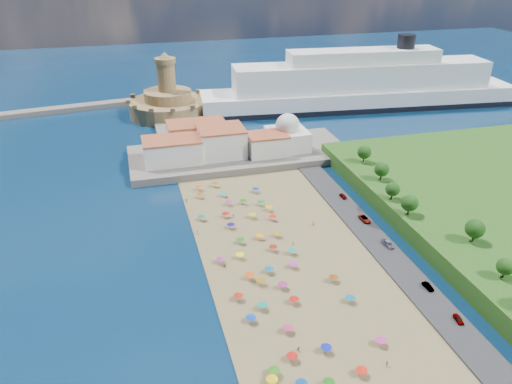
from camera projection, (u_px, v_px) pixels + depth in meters
name	position (u px, v px, depth m)	size (l,w,h in m)	color
ground	(265.00, 256.00, 142.66)	(700.00, 700.00, 0.00)	#071938
terrace	(240.00, 154.00, 207.30)	(90.00, 36.00, 3.00)	#59544C
jetty	(176.00, 132.00, 232.48)	(18.00, 70.00, 2.40)	#59544C
waterfront_buildings	(208.00, 142.00, 201.94)	(57.00, 29.00, 11.00)	silver
domed_building	(287.00, 135.00, 206.91)	(16.00, 16.00, 15.00)	silver
fortress	(168.00, 103.00, 255.90)	(40.00, 40.00, 32.40)	#9A7C4D
cruise_ship	(361.00, 87.00, 266.82)	(173.45, 41.68, 37.58)	black
beach_parasols	(272.00, 273.00, 131.98)	(31.42, 114.87, 2.20)	gray
beachgoers	(261.00, 264.00, 137.38)	(37.64, 96.40, 1.89)	tan
parked_cars	(384.00, 239.00, 148.26)	(2.57, 69.44, 1.41)	gray
hillside_trees	(440.00, 218.00, 142.55)	(14.63, 109.15, 6.89)	#382314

